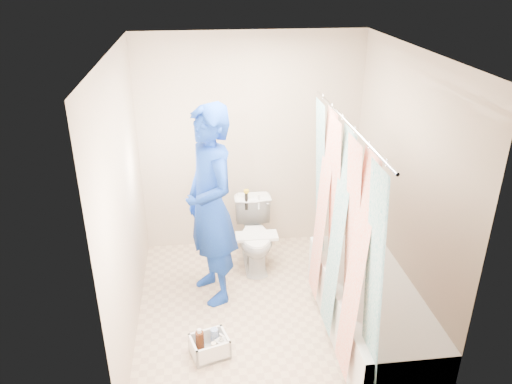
{
  "coord_description": "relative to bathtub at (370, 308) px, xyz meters",
  "views": [
    {
      "loc": [
        -0.56,
        -3.79,
        3.02
      ],
      "look_at": [
        -0.05,
        0.44,
        1.04
      ],
      "focal_mm": 35.0,
      "sensor_mm": 36.0,
      "label": 1
    }
  ],
  "objects": [
    {
      "name": "wall_back",
      "position": [
        -0.85,
        1.73,
        0.93
      ],
      "size": [
        2.4,
        0.02,
        2.4
      ],
      "primitive_type": "cube",
      "color": "tan",
      "rests_on": "ground"
    },
    {
      "name": "curtain_rod",
      "position": [
        -0.33,
        0.0,
        1.68
      ],
      "size": [
        0.02,
        1.9,
        0.02
      ],
      "primitive_type": "cylinder",
      "rotation": [
        1.57,
        0.0,
        0.0
      ],
      "color": "silver",
      "rests_on": "wall_back"
    },
    {
      "name": "wall_left",
      "position": [
        -2.05,
        0.43,
        0.93
      ],
      "size": [
        0.02,
        2.6,
        2.4
      ],
      "primitive_type": "cube",
      "color": "tan",
      "rests_on": "ground"
    },
    {
      "name": "cleaning_caddy",
      "position": [
        -1.4,
        -0.11,
        -0.18
      ],
      "size": [
        0.36,
        0.32,
        0.23
      ],
      "rotation": [
        0.0,
        0.0,
        0.28
      ],
      "color": "white",
      "rests_on": "ground"
    },
    {
      "name": "floor",
      "position": [
        -0.85,
        0.43,
        -0.27
      ],
      "size": [
        2.6,
        2.6,
        0.0
      ],
      "primitive_type": "plane",
      "color": "tan",
      "rests_on": "ground"
    },
    {
      "name": "toilet",
      "position": [
        -0.86,
        1.22,
        0.09
      ],
      "size": [
        0.4,
        0.7,
        0.71
      ],
      "primitive_type": "imported",
      "rotation": [
        0.0,
        0.0,
        -0.01
      ],
      "color": "white",
      "rests_on": "ground"
    },
    {
      "name": "ceiling",
      "position": [
        -0.85,
        0.43,
        2.13
      ],
      "size": [
        2.4,
        2.6,
        0.02
      ],
      "primitive_type": "cube",
      "color": "white",
      "rests_on": "wall_back"
    },
    {
      "name": "plumber",
      "position": [
        -1.33,
        0.75,
        0.7
      ],
      "size": [
        0.69,
        0.82,
        1.93
      ],
      "primitive_type": "imported",
      "rotation": [
        0.0,
        0.0,
        -1.2
      ],
      "color": "#0F1F9D",
      "rests_on": "ground"
    },
    {
      "name": "tank_internals",
      "position": [
        -0.9,
        1.41,
        0.43
      ],
      "size": [
        0.17,
        0.06,
        0.23
      ],
      "color": "black",
      "rests_on": "toilet"
    },
    {
      "name": "tank_lid",
      "position": [
        -0.86,
        1.1,
        0.15
      ],
      "size": [
        0.44,
        0.19,
        0.03
      ],
      "primitive_type": "cube",
      "rotation": [
        0.0,
        0.0,
        -0.01
      ],
      "color": "silver",
      "rests_on": "toilet"
    },
    {
      "name": "wall_front",
      "position": [
        -0.85,
        -0.88,
        0.93
      ],
      "size": [
        2.4,
        0.02,
        2.4
      ],
      "primitive_type": "cube",
      "color": "tan",
      "rests_on": "ground"
    },
    {
      "name": "bathtub",
      "position": [
        0.0,
        0.0,
        0.0
      ],
      "size": [
        0.7,
        1.75,
        0.5
      ],
      "color": "white",
      "rests_on": "ground"
    },
    {
      "name": "shower_curtain",
      "position": [
        -0.33,
        0.0,
        0.75
      ],
      "size": [
        0.06,
        1.75,
        1.8
      ],
      "primitive_type": "cube",
      "color": "white",
      "rests_on": "curtain_rod"
    },
    {
      "name": "wall_right",
      "position": [
        0.35,
        0.43,
        0.93
      ],
      "size": [
        0.02,
        2.6,
        2.4
      ],
      "primitive_type": "cube",
      "color": "tan",
      "rests_on": "ground"
    }
  ]
}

